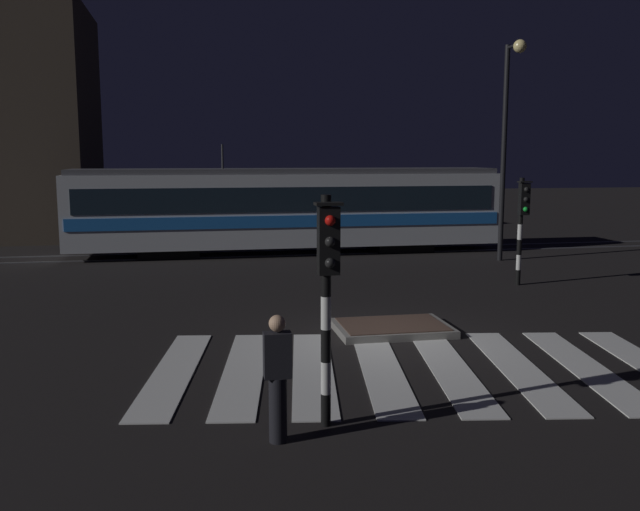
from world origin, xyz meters
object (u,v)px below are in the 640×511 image
Objects in this scene: traffic_light_kerb_mid_left at (327,277)px; street_lamp_trackside_right at (508,126)px; tram at (288,208)px; pedestrian_waiting_at_kerb at (278,377)px; traffic_light_corner_far_right at (522,215)px.

street_lamp_trackside_right is at bearing 56.22° from traffic_light_kerb_mid_left.
pedestrian_waiting_at_kerb is (-2.61, -17.43, -0.87)m from tram.
traffic_light_kerb_mid_left is 1.48m from pedestrian_waiting_at_kerb.
traffic_light_corner_far_right is at bearing 49.22° from pedestrian_waiting_at_kerb.
tram is at bearing 154.34° from street_lamp_trackside_right.
pedestrian_waiting_at_kerb is at bearing -98.53° from tram.
street_lamp_trackside_right reaches higher than traffic_light_kerb_mid_left.
tram is 17.65m from pedestrian_waiting_at_kerb.
tram is at bearing 125.81° from traffic_light_corner_far_right.
traffic_light_kerb_mid_left is 0.43× the size of street_lamp_trackside_right.
street_lamp_trackside_right reaches higher than pedestrian_waiting_at_kerb.
traffic_light_kerb_mid_left reaches higher than pedestrian_waiting_at_kerb.
traffic_light_kerb_mid_left is at bearing -123.78° from street_lamp_trackside_right.
traffic_light_kerb_mid_left reaches higher than traffic_light_corner_far_right.
tram is (-7.23, 3.47, -3.01)m from street_lamp_trackside_right.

